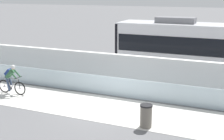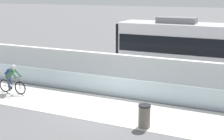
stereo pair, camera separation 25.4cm
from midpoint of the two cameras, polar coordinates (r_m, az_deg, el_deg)
name	(u,v)px [view 2 (the right image)]	position (r m, az deg, el deg)	size (l,w,h in m)	color
ground_plane	(103,108)	(14.73, -1.21, -7.01)	(200.00, 200.00, 0.00)	slate
bike_path_deck	(103,108)	(14.73, -1.21, -6.99)	(32.00, 3.20, 0.01)	silver
glass_parapet	(118,87)	(16.16, 1.57, -3.16)	(32.00, 0.05, 1.01)	silver
concrete_barrier_wall	(130,71)	(17.66, 3.80, -0.24)	(32.00, 0.36, 1.86)	white
tram_rail_near	(144,76)	(20.17, 6.20, -1.17)	(32.00, 0.08, 0.01)	#595654
tram_rail_far	(150,71)	(21.50, 7.38, -0.23)	(32.00, 0.08, 0.01)	#595654
tram	(207,50)	(19.68, 17.54, 3.50)	(11.06, 2.54, 3.81)	silver
cyclist_on_bike	(12,79)	(17.37, -17.63, -1.59)	(1.77, 0.58, 1.61)	black
trash_bin	(144,116)	(12.64, 6.55, -8.44)	(0.51, 0.51, 0.96)	slate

